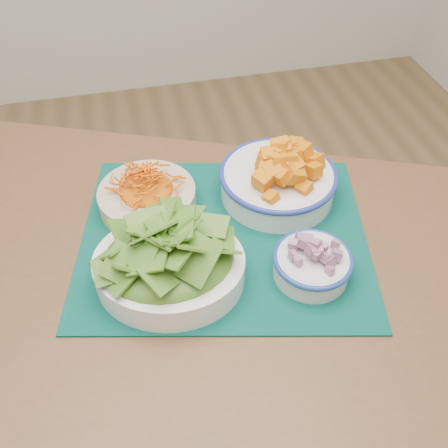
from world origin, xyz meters
name	(u,v)px	position (x,y,z in m)	size (l,w,h in m)	color
table	(198,309)	(0.08, 0.03, 0.65)	(1.36, 1.16, 0.75)	brown
placemat	(224,236)	(0.15, 0.11, 0.75)	(0.53, 0.43, 0.00)	#012E27
carrot_bowl	(147,193)	(0.02, 0.22, 0.79)	(0.23, 0.23, 0.08)	beige
squash_bowl	(278,175)	(0.28, 0.20, 0.80)	(0.23, 0.23, 0.10)	white
lettuce_bowl	(168,258)	(0.04, 0.03, 0.81)	(0.30, 0.27, 0.12)	white
onion_bowl	(312,262)	(0.27, -0.01, 0.79)	(0.15, 0.15, 0.07)	silver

